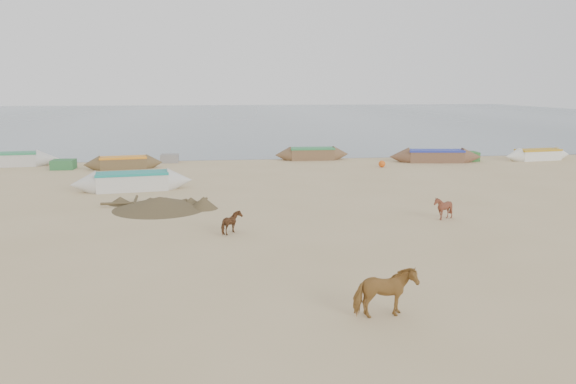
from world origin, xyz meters
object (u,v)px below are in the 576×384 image
Objects in this scene: calf_right at (232,223)px; cow_adult at (385,292)px; near_canoe at (132,181)px; calf_front at (443,208)px.

cow_adult is at bearing -146.17° from calf_right.
cow_adult is 8.50m from calf_right.
calf_right is 10.38m from near_canoe.
cow_adult reaches higher than calf_right.
cow_adult is at bearing -15.52° from calf_front.
calf_right is at bearing 17.37° from cow_adult.
near_canoe is at bearing 20.10° from cow_adult.
cow_adult is 10.35m from calf_front.
cow_adult is 1.78× the size of calf_right.
calf_right is (-3.25, 7.85, -0.20)m from cow_adult.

